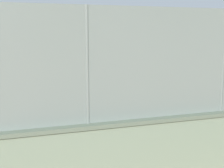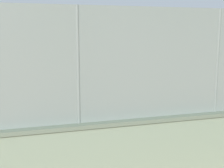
# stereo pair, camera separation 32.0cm
# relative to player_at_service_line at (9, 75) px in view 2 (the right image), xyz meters

# --- Properties ---
(ground_plane) EXTENTS (260.00, 260.00, 0.00)m
(ground_plane) POSITION_rel_player_at_service_line_xyz_m (-5.32, 0.68, -0.98)
(ground_plane) COLOR tan
(player_at_service_line) EXTENTS (1.27, 0.78, 1.65)m
(player_at_service_line) POSITION_rel_player_at_service_line_xyz_m (0.00, 0.00, 0.00)
(player_at_service_line) COLOR #B2B2B2
(player_at_service_line) RESTS_ON ground_plane
(player_crossing_court) EXTENTS (0.79, 1.25, 1.70)m
(player_crossing_court) POSITION_rel_player_at_service_line_xyz_m (-11.19, 3.04, 0.03)
(player_crossing_court) COLOR navy
(player_crossing_court) RESTS_ON ground_plane
(courtside_bench) EXTENTS (1.60, 0.39, 0.87)m
(courtside_bench) POSITION_rel_player_at_service_line_xyz_m (-0.42, 12.99, -0.52)
(courtside_bench) COLOR gray
(courtside_bench) RESTS_ON ground_plane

